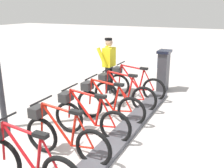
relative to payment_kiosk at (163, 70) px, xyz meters
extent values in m
plane|color=#B8AFA9|center=(-0.05, 3.78, -0.67)|extent=(60.00, 60.00, 0.00)
cube|color=#47474C|center=(-0.05, 3.78, -0.62)|extent=(0.44, 6.66, 0.10)
cube|color=#38383D|center=(0.00, 0.00, -0.07)|extent=(0.28, 0.44, 1.20)
cube|color=#194C8C|center=(0.15, 0.00, 0.28)|extent=(0.03, 0.30, 0.40)
cube|color=black|center=(0.00, 0.00, 0.57)|extent=(0.36, 0.52, 0.08)
torus|color=black|center=(-0.03, 1.05, -0.33)|extent=(0.67, 0.08, 0.67)
torus|color=black|center=(1.02, 1.06, -0.33)|extent=(0.67, 0.08, 0.67)
cylinder|color=red|center=(0.68, 1.06, -0.05)|extent=(0.60, 0.05, 0.70)
cylinder|color=red|center=(0.34, 1.05, -0.09)|extent=(0.16, 0.05, 0.61)
cylinder|color=red|center=(0.62, 1.05, 0.25)|extent=(0.69, 0.05, 0.11)
cylinder|color=red|center=(0.18, 1.05, -0.36)|extent=(0.43, 0.04, 0.09)
cylinder|color=red|center=(0.12, 1.05, -0.06)|extent=(0.33, 0.04, 0.56)
cylinder|color=red|center=(0.99, 1.06, -0.02)|extent=(0.10, 0.04, 0.62)
cube|color=black|center=(0.28, 1.05, 0.24)|extent=(0.22, 0.10, 0.06)
cylinder|color=black|center=(0.96, 1.06, 0.33)|extent=(0.04, 0.54, 0.03)
cube|color=#2D2D2D|center=(1.07, 1.06, 0.11)|extent=(0.20, 0.28, 0.18)
torus|color=black|center=(-0.03, 1.88, -0.33)|extent=(0.67, 0.08, 0.67)
torus|color=black|center=(1.02, 1.90, -0.33)|extent=(0.67, 0.08, 0.67)
cylinder|color=red|center=(0.68, 1.89, -0.05)|extent=(0.60, 0.05, 0.70)
cylinder|color=red|center=(0.34, 1.89, -0.09)|extent=(0.16, 0.05, 0.61)
cylinder|color=red|center=(0.62, 1.89, 0.25)|extent=(0.69, 0.05, 0.11)
cylinder|color=red|center=(0.18, 1.89, -0.36)|extent=(0.43, 0.04, 0.09)
cylinder|color=red|center=(0.12, 1.89, -0.06)|extent=(0.33, 0.04, 0.56)
cylinder|color=red|center=(0.99, 1.90, -0.02)|extent=(0.10, 0.04, 0.62)
cube|color=black|center=(0.28, 1.89, 0.24)|extent=(0.22, 0.10, 0.06)
cylinder|color=black|center=(0.96, 1.90, 0.33)|extent=(0.04, 0.54, 0.03)
cube|color=#2D2D2D|center=(1.07, 1.90, 0.11)|extent=(0.20, 0.28, 0.18)
torus|color=black|center=(-0.03, 2.72, -0.33)|extent=(0.67, 0.08, 0.67)
torus|color=black|center=(1.02, 2.73, -0.33)|extent=(0.67, 0.08, 0.67)
cylinder|color=red|center=(0.68, 2.73, -0.05)|extent=(0.60, 0.05, 0.70)
cylinder|color=red|center=(0.34, 2.73, -0.09)|extent=(0.16, 0.05, 0.61)
cylinder|color=red|center=(0.62, 2.73, 0.25)|extent=(0.69, 0.05, 0.11)
cylinder|color=red|center=(0.18, 2.72, -0.36)|extent=(0.43, 0.04, 0.09)
cylinder|color=red|center=(0.12, 2.72, -0.06)|extent=(0.33, 0.04, 0.56)
cylinder|color=red|center=(0.99, 2.73, -0.02)|extent=(0.10, 0.04, 0.62)
cube|color=black|center=(0.28, 2.73, 0.24)|extent=(0.22, 0.10, 0.06)
cylinder|color=black|center=(0.96, 2.73, 0.33)|extent=(0.04, 0.54, 0.03)
cube|color=#2D2D2D|center=(1.07, 2.73, 0.11)|extent=(0.20, 0.28, 0.18)
torus|color=black|center=(-0.03, 3.56, -0.33)|extent=(0.67, 0.08, 0.67)
torus|color=black|center=(1.02, 3.57, -0.33)|extent=(0.67, 0.08, 0.67)
cylinder|color=red|center=(0.68, 3.57, -0.05)|extent=(0.60, 0.05, 0.70)
cylinder|color=red|center=(0.34, 3.56, -0.09)|extent=(0.16, 0.05, 0.61)
cylinder|color=red|center=(0.62, 3.57, 0.25)|extent=(0.69, 0.05, 0.11)
cylinder|color=red|center=(0.18, 3.56, -0.36)|extent=(0.43, 0.04, 0.09)
cylinder|color=red|center=(0.12, 3.56, -0.06)|extent=(0.33, 0.04, 0.56)
cylinder|color=red|center=(0.99, 3.57, -0.02)|extent=(0.10, 0.04, 0.62)
cube|color=black|center=(0.28, 3.56, 0.24)|extent=(0.22, 0.10, 0.06)
cylinder|color=black|center=(0.96, 3.57, 0.33)|extent=(0.04, 0.54, 0.03)
cube|color=#2D2D2D|center=(1.07, 3.57, 0.11)|extent=(0.20, 0.28, 0.18)
torus|color=black|center=(-0.03, 4.40, -0.33)|extent=(0.67, 0.08, 0.67)
torus|color=black|center=(1.02, 4.41, -0.33)|extent=(0.67, 0.08, 0.67)
cylinder|color=red|center=(0.68, 4.41, -0.05)|extent=(0.60, 0.05, 0.70)
cylinder|color=red|center=(0.34, 4.40, -0.09)|extent=(0.16, 0.05, 0.61)
cylinder|color=red|center=(0.62, 4.40, 0.25)|extent=(0.69, 0.05, 0.11)
cylinder|color=red|center=(0.18, 4.40, -0.36)|extent=(0.43, 0.04, 0.09)
cylinder|color=red|center=(0.12, 4.40, -0.06)|extent=(0.33, 0.04, 0.56)
cylinder|color=red|center=(0.99, 4.41, -0.02)|extent=(0.10, 0.04, 0.62)
cube|color=black|center=(0.28, 4.40, 0.24)|extent=(0.22, 0.10, 0.06)
cylinder|color=black|center=(0.96, 4.41, 0.33)|extent=(0.04, 0.54, 0.03)
cube|color=#2D2D2D|center=(1.07, 4.41, 0.11)|extent=(0.20, 0.28, 0.18)
torus|color=black|center=(1.02, 5.25, -0.33)|extent=(0.67, 0.08, 0.67)
cylinder|color=red|center=(0.68, 5.24, -0.05)|extent=(0.60, 0.05, 0.70)
cylinder|color=red|center=(0.34, 5.24, -0.09)|extent=(0.16, 0.05, 0.61)
cylinder|color=red|center=(0.62, 5.24, 0.25)|extent=(0.69, 0.05, 0.11)
cylinder|color=red|center=(0.12, 5.24, -0.06)|extent=(0.33, 0.04, 0.56)
cylinder|color=red|center=(0.99, 5.25, -0.02)|extent=(0.10, 0.04, 0.62)
cube|color=black|center=(0.28, 5.24, 0.24)|extent=(0.22, 0.10, 0.06)
cylinder|color=black|center=(0.96, 5.25, 0.33)|extent=(0.04, 0.54, 0.03)
cube|color=white|center=(1.50, 0.97, -0.62)|extent=(0.26, 0.11, 0.10)
cube|color=white|center=(1.38, 0.75, -0.62)|extent=(0.26, 0.11, 0.10)
cylinder|color=black|center=(1.44, 0.96, -0.24)|extent=(0.15, 0.15, 0.82)
cylinder|color=black|center=(1.44, 0.76, -0.24)|extent=(0.15, 0.15, 0.82)
cube|color=yellow|center=(1.44, 0.86, 0.43)|extent=(0.26, 0.40, 0.56)
cylinder|color=yellow|center=(1.54, 1.12, 0.46)|extent=(0.34, 0.10, 0.57)
cylinder|color=yellow|center=(1.54, 0.60, 0.46)|extent=(0.34, 0.10, 0.57)
sphere|color=tan|center=(1.44, 0.86, 0.86)|extent=(0.22, 0.22, 0.22)
cylinder|color=black|center=(1.46, 0.86, 0.96)|extent=(0.22, 0.22, 0.06)
camera|label=1|loc=(-1.86, 7.52, 1.85)|focal=40.65mm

